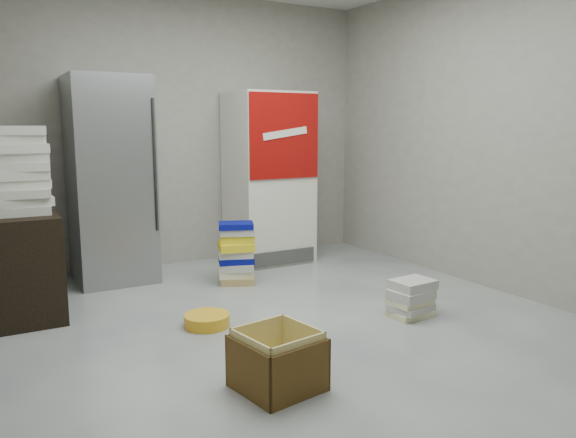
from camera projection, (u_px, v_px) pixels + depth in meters
The scene contains 10 objects.
ground at pixel (313, 333), 3.97m from camera, with size 5.00×5.00×0.00m, color #B3B4AF.
room_shell at pixel (315, 72), 3.67m from camera, with size 4.04×5.04×2.82m.
steel_fridge at pixel (111, 180), 5.21m from camera, with size 0.70×0.72×1.90m.
coke_cooler at pixel (269, 178), 6.01m from camera, with size 0.80×0.73×1.80m.
wood_shelf at pixel (24, 265), 4.27m from camera, with size 0.50×0.80×0.80m, color black.
supply_box_stack at pixel (18, 170), 4.16m from camera, with size 0.43×0.45×0.65m.
phonebook_stack_main at pixel (236, 253), 5.19m from camera, with size 0.41×0.37×0.58m.
phonebook_stack_side at pixel (411, 298), 4.30m from camera, with size 0.36×0.30×0.29m.
cardboard_box at pixel (278, 364), 3.11m from camera, with size 0.48×0.48×0.34m.
bucket_lid at pixel (207, 320), 4.10m from camera, with size 0.33×0.33×0.09m, color gold.
Camera 1 is at (-2.01, -3.21, 1.44)m, focal length 35.00 mm.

